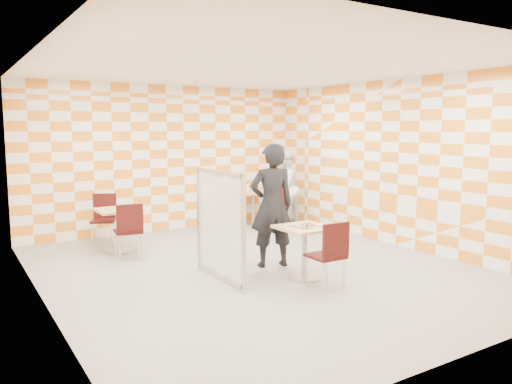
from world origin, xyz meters
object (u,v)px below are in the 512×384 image
Objects in this scene: main_table at (305,243)px; empty_table at (118,223)px; sport_bottle at (247,187)px; soda_bottle at (256,186)px; second_table at (253,202)px; man_white at (285,187)px; chair_main_front at (330,251)px; partition at (220,225)px; chair_second_side at (230,202)px; chair_second_front at (276,205)px; chair_empty_far at (104,215)px; man_dark at (272,206)px; chair_empty_near at (129,227)px.

empty_table is (-1.77, 2.95, 0.00)m from main_table.
soda_bottle is at bearing -20.80° from sport_bottle.
main_table is at bearing -59.01° from empty_table.
man_white reaches higher than second_table.
partition reaches higher than chair_main_front.
sport_bottle is at bearing -2.65° from chair_second_side.
chair_second_front is at bearing -78.81° from sport_bottle.
empty_table is 2.51m from partition.
chair_main_front is at bearing -67.96° from chair_empty_far.
chair_main_front is at bearing 104.48° from man_dark.
second_table is 3.37m from empty_table.
chair_second_side is 0.52m from sport_bottle.
chair_second_side is 0.55× the size of man_white.
sport_bottle is 0.19m from soda_bottle.
chair_main_front is 1.00× the size of chair_second_front.
man_white is 0.63m from soda_bottle.
chair_main_front is at bearing -102.90° from chair_second_side.
empty_table is 0.63m from chair_empty_near.
empty_table is 2.81m from man_dark.
soda_bottle is at bearing -8.32° from chair_second_side.
empty_table is at bearing 106.63° from partition.
man_dark is at bearing 29.90° from man_white.
chair_empty_near is 1.92m from partition.
chair_second_side and chair_empty_far have the same top height.
chair_empty_near is at bearing 112.43° from partition.
chair_second_front is 3.43m from chair_empty_far.
second_table is at bearing 94.82° from chair_second_front.
soda_bottle is (0.01, 0.79, 0.31)m from chair_second_front.
main_table is 1.00× the size of second_table.
second_table is at bearing -32.38° from sport_bottle.
partition is at bearing 28.11° from man_dark.
partition is 4.12m from sport_bottle.
soda_bottle is (2.63, 3.24, 0.06)m from partition.
main_table is 3.44m from empty_table.
man_white is at bearing 42.60° from partition.
chair_empty_far is 3.41m from man_dark.
chair_second_front is 0.55× the size of man_white.
main_table is 0.81× the size of chair_second_side.
chair_second_front is 3.41m from chair_empty_near.
empty_table is 0.81× the size of chair_main_front.
soda_bottle reaches higher than sport_bottle.
chair_main_front reaches higher than empty_table.
chair_second_front is at bearing -85.18° from second_table.
man_dark is at bearing -41.30° from chair_empty_near.
soda_bottle is (0.18, -0.07, 0.01)m from sport_bottle.
chair_main_front is at bearing 40.56° from man_white.
chair_main_front is 0.49× the size of man_dark.
second_table is (1.49, 3.80, 0.00)m from main_table.
chair_second_side is (-0.53, 0.08, 0.04)m from second_table.
main_table is 0.48× the size of partition.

